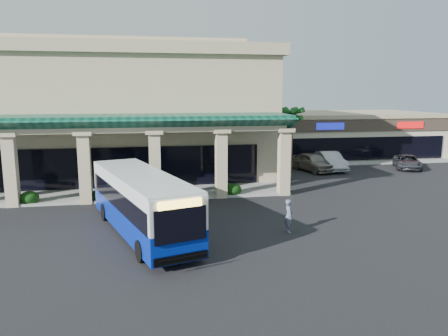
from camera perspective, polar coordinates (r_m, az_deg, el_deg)
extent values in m
plane|color=black|center=(25.22, -1.67, -6.75)|extent=(110.00, 110.00, 0.00)
imported|color=slate|center=(23.06, 8.44, -6.19)|extent=(0.45, 0.66, 1.75)
imported|color=gray|center=(41.15, 11.51, 0.78)|extent=(3.05, 5.30, 1.70)
imported|color=#A2A1A7|center=(42.16, 13.63, 0.91)|extent=(1.96, 5.19, 1.69)
imported|color=#34363E|center=(45.14, 22.83, 0.75)|extent=(3.96, 5.24, 1.32)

